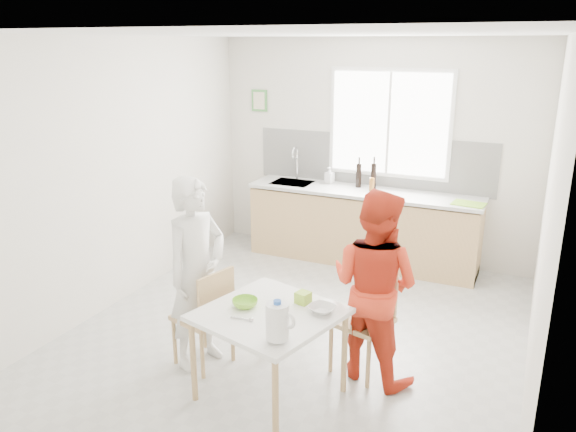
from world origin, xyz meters
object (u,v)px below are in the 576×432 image
at_px(chair_left, 208,313).
at_px(bowl_white, 322,309).
at_px(person_white, 197,273).
at_px(bowl_green, 245,303).
at_px(wine_bottle_a, 373,176).
at_px(dining_table, 269,321).
at_px(person_red, 374,286).
at_px(wine_bottle_b, 359,175).
at_px(chair_far, 367,313).
at_px(milk_jug, 278,321).

xyz_separation_m(chair_left, bowl_white, (1.01, -0.01, 0.26)).
height_order(person_white, bowl_green, person_white).
height_order(chair_left, wine_bottle_a, wine_bottle_a).
bearing_deg(dining_table, bowl_green, 178.98).
xyz_separation_m(chair_left, person_red, (1.28, 0.44, 0.31)).
bearing_deg(wine_bottle_a, wine_bottle_b, -179.89).
bearing_deg(chair_left, person_red, 123.97).
bearing_deg(wine_bottle_a, chair_far, -74.50).
distance_m(chair_left, chair_far, 1.32).
distance_m(person_white, wine_bottle_a, 2.99).
bearing_deg(wine_bottle_a, person_white, -102.52).
relative_size(person_white, bowl_green, 8.30).
distance_m(milk_jug, wine_bottle_a, 3.49).
bearing_deg(milk_jug, dining_table, 139.29).
bearing_deg(person_red, bowl_white, 74.34).
relative_size(dining_table, milk_jug, 4.10).
relative_size(bowl_green, wine_bottle_b, 0.65).
height_order(dining_table, person_white, person_white).
bearing_deg(person_red, person_white, 31.59).
bearing_deg(person_white, wine_bottle_b, 6.09).
relative_size(bowl_white, wine_bottle_a, 0.62).
distance_m(bowl_green, wine_bottle_b, 3.13).
bearing_deg(bowl_white, person_red, 59.28).
bearing_deg(milk_jug, person_red, 83.48).
xyz_separation_m(bowl_white, wine_bottle_a, (-0.47, 2.95, 0.34)).
distance_m(dining_table, milk_jug, 0.48).
relative_size(dining_table, bowl_white, 5.74).
distance_m(person_white, wine_bottle_b, 2.95).
xyz_separation_m(chair_left, chair_far, (1.21, 0.52, 0.02)).
xyz_separation_m(milk_jug, wine_bottle_b, (-0.55, 3.47, 0.21)).
bearing_deg(wine_bottle_b, person_red, -69.55).
bearing_deg(chair_left, bowl_white, 104.26).
bearing_deg(dining_table, person_red, 44.68).
bearing_deg(person_white, dining_table, -90.00).
bearing_deg(dining_table, chair_left, 164.94).
relative_size(chair_far, bowl_green, 4.65).
relative_size(dining_table, chair_far, 1.25).
height_order(person_red, wine_bottle_a, person_red).
xyz_separation_m(bowl_green, wine_bottle_b, (-0.10, 3.11, 0.32)).
bearing_deg(person_red, dining_table, 59.74).
height_order(chair_far, person_red, person_red).
bearing_deg(chair_far, dining_table, -113.14).
xyz_separation_m(dining_table, chair_far, (0.55, 0.70, -0.14)).
relative_size(chair_far, person_red, 0.58).
height_order(bowl_white, milk_jug, milk_jug).
distance_m(bowl_white, milk_jug, 0.54).
height_order(bowl_green, wine_bottle_a, wine_bottle_a).
relative_size(chair_left, chair_far, 0.96).
height_order(milk_jug, wine_bottle_a, wine_bottle_a).
height_order(chair_left, person_red, person_red).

